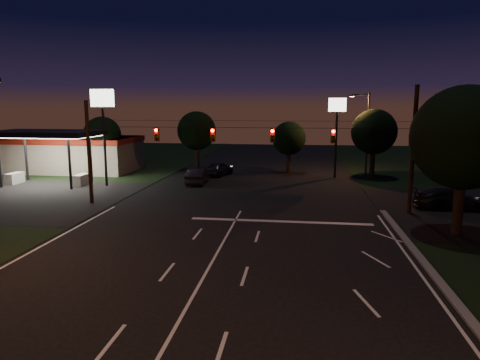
% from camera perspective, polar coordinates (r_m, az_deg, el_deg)
% --- Properties ---
extents(ground, '(140.00, 140.00, 0.00)m').
position_cam_1_polar(ground, '(18.19, -6.02, -14.69)').
color(ground, black).
rests_on(ground, ground).
extents(cross_street_left, '(20.00, 16.00, 0.02)m').
position_cam_1_polar(cross_street_left, '(40.78, -28.59, -2.07)').
color(cross_street_left, black).
rests_on(cross_street_left, ground).
extents(stop_bar, '(12.00, 0.50, 0.01)m').
position_cam_1_polar(stop_bar, '(28.58, 5.41, -5.51)').
color(stop_bar, silver).
rests_on(stop_bar, ground).
extents(utility_pole_right, '(0.30, 0.30, 9.00)m').
position_cam_1_polar(utility_pole_right, '(32.93, 21.56, -4.13)').
color(utility_pole_right, black).
rests_on(utility_pole_right, ground).
extents(utility_pole_left, '(0.28, 0.28, 8.00)m').
position_cam_1_polar(utility_pole_left, '(35.76, -19.14, -2.92)').
color(utility_pole_left, black).
rests_on(utility_pole_left, ground).
extents(signal_span, '(24.00, 0.40, 1.56)m').
position_cam_1_polar(signal_span, '(31.35, 0.32, 6.08)').
color(signal_span, black).
rests_on(signal_span, ground).
extents(gas_station, '(14.20, 16.10, 5.25)m').
position_cam_1_polar(gas_station, '(53.44, -21.33, 3.58)').
color(gas_station, gray).
rests_on(gas_station, ground).
extents(pole_sign_left_near, '(2.20, 0.30, 9.10)m').
position_cam_1_polar(pole_sign_left_near, '(42.13, -17.81, 8.57)').
color(pole_sign_left_near, black).
rests_on(pole_sign_left_near, ground).
extents(pole_sign_right, '(1.80, 0.30, 8.40)m').
position_cam_1_polar(pole_sign_right, '(46.25, 12.78, 7.94)').
color(pole_sign_right, black).
rests_on(pole_sign_right, ground).
extents(street_light_right_far, '(2.20, 0.35, 9.00)m').
position_cam_1_polar(street_light_right_far, '(48.65, 16.36, 6.69)').
color(street_light_right_far, black).
rests_on(street_light_right_far, ground).
extents(tree_right_near, '(6.00, 6.00, 8.76)m').
position_cam_1_polar(tree_right_near, '(27.95, 27.67, 4.88)').
color(tree_right_near, black).
rests_on(tree_right_near, ground).
extents(tree_far_a, '(4.20, 4.20, 6.42)m').
position_cam_1_polar(tree_far_a, '(51.27, -17.80, 5.65)').
color(tree_far_a, black).
rests_on(tree_far_a, ground).
extents(tree_far_b, '(4.60, 4.60, 6.98)m').
position_cam_1_polar(tree_far_b, '(51.69, -5.74, 6.49)').
color(tree_far_b, black).
rests_on(tree_far_b, ground).
extents(tree_far_c, '(3.80, 3.80, 5.86)m').
position_cam_1_polar(tree_far_c, '(49.31, 6.57, 5.49)').
color(tree_far_c, black).
rests_on(tree_far_c, ground).
extents(tree_far_d, '(4.80, 4.80, 7.30)m').
position_cam_1_polar(tree_far_d, '(47.94, 17.42, 6.10)').
color(tree_far_d, black).
rests_on(tree_far_d, ground).
extents(tree_far_e, '(4.00, 4.00, 6.18)m').
position_cam_1_polar(tree_far_e, '(48.03, 27.25, 4.62)').
color(tree_far_e, black).
rests_on(tree_far_e, ground).
extents(car_oncoming_a, '(2.91, 4.80, 1.53)m').
position_cam_1_polar(car_oncoming_a, '(47.27, -2.84, 1.53)').
color(car_oncoming_a, black).
rests_on(car_oncoming_a, ground).
extents(car_oncoming_b, '(1.80, 4.68, 1.52)m').
position_cam_1_polar(car_oncoming_b, '(42.41, -5.69, 0.55)').
color(car_oncoming_b, black).
rests_on(car_oncoming_b, ground).
extents(car_cross, '(5.31, 2.26, 1.53)m').
position_cam_1_polar(car_cross, '(35.24, 26.32, -2.31)').
color(car_cross, black).
rests_on(car_cross, ground).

